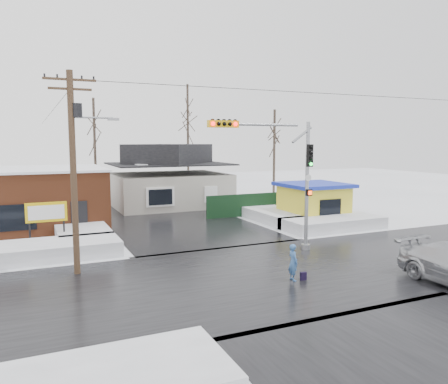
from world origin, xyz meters
name	(u,v)px	position (x,y,z in m)	size (l,w,h in m)	color
ground	(270,273)	(0.00, 0.00, 0.00)	(120.00, 120.00, 0.00)	white
road_ns	(270,273)	(0.00, 0.00, 0.01)	(10.00, 120.00, 0.02)	black
road_ew	(270,273)	(0.00, 0.00, 0.01)	(120.00, 10.00, 0.02)	black
snowbank_nw	(50,250)	(-9.00, 7.00, 0.40)	(7.00, 3.00, 0.80)	white
snowbank_ne	(333,223)	(9.00, 7.00, 0.40)	(7.00, 3.00, 0.80)	white
snowbank_nside_w	(80,229)	(-7.00, 12.00, 0.40)	(3.00, 8.00, 0.80)	white
snowbank_nside_e	(271,214)	(7.00, 12.00, 0.40)	(3.00, 8.00, 0.80)	white
traffic_signal	(283,168)	(2.43, 2.97, 4.54)	(6.05, 0.68, 7.00)	gray
utility_pole	(75,161)	(-7.93, 3.50, 5.11)	(3.15, 0.44, 9.00)	#382619
brick_building	(11,199)	(-11.00, 15.99, 2.08)	(12.20, 8.20, 4.12)	brown
marquee_sign	(46,213)	(-9.00, 9.49, 1.92)	(2.20, 0.21, 2.55)	black
house	(169,178)	(2.00, 22.00, 2.62)	(10.40, 8.40, 5.76)	#B0AB9E
kiosk	(313,202)	(9.50, 9.99, 1.46)	(4.60, 4.60, 2.88)	yellow
fence	(253,205)	(6.50, 14.00, 0.90)	(8.00, 0.12, 1.80)	black
tree_far_left	(94,120)	(-4.00, 26.00, 7.95)	(3.00, 3.00, 10.00)	#332821
tree_far_mid	(188,108)	(6.00, 28.00, 9.54)	(3.00, 3.00, 12.00)	#332821
tree_far_right	(274,129)	(12.00, 20.00, 7.16)	(3.00, 3.00, 9.00)	#332821
pedestrian	(293,263)	(0.35, -1.32, 0.79)	(0.58, 0.38, 1.59)	#38639F
shopping_bag	(303,277)	(0.78, -1.48, 0.17)	(0.28, 0.12, 0.35)	black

